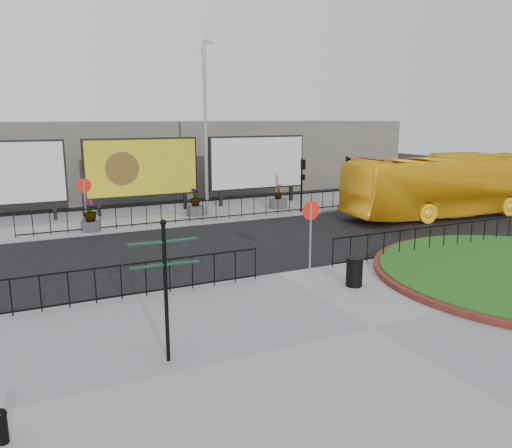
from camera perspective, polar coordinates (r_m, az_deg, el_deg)
ground at (r=17.08m, az=2.55°, el=-6.00°), size 90.00×90.00×0.00m
pavement_near at (r=13.16m, az=13.12°, el=-11.72°), size 30.00×10.00×0.12m
pavement_far at (r=27.89m, az=-9.19°, el=1.11°), size 44.00×6.00×0.12m
railing_near_left at (r=14.83m, az=-17.87°, el=-6.72°), size 10.00×0.10×1.10m
railing_near_right at (r=20.47m, az=19.24°, el=-1.67°), size 9.00×0.10×1.10m
railing_far at (r=25.56m, az=-5.35°, el=1.61°), size 18.00×0.10×1.10m
speed_sign_far at (r=24.08m, az=-19.01°, el=3.35°), size 0.64×0.07×2.47m
speed_sign_near at (r=16.74m, az=6.27°, el=0.35°), size 0.64×0.07×2.47m
billboard_mid at (r=28.08m, az=-12.89°, el=6.27°), size 6.20×0.31×4.10m
billboard_right at (r=30.41m, az=0.15°, el=7.00°), size 6.20×0.31×4.10m
lamp_post at (r=26.91m, az=-5.78°, el=11.02°), size 0.74×0.18×9.23m
signal_pole_a at (r=27.75m, az=5.31°, el=5.42°), size 0.22×0.26×3.00m
signal_pole_b at (r=29.40m, az=10.36°, el=5.65°), size 0.22×0.26×3.00m
building_backdrop at (r=37.20m, az=-13.79°, el=7.44°), size 40.00×10.00×5.00m
fingerpost_sign at (r=10.69m, az=-10.33°, el=-6.03°), size 1.47×0.29×3.14m
bollard at (r=9.59m, az=-27.06°, el=-19.72°), size 0.20×0.20×0.61m
litter_bin at (r=15.94m, az=11.18°, el=-5.38°), size 0.55×0.55×0.91m
bus at (r=29.02m, az=21.08°, el=4.12°), size 12.24×3.71×3.36m
planter_a at (r=24.29m, az=-18.40°, el=0.62°), size 0.90×0.90×1.52m
planter_b at (r=27.09m, az=-6.93°, el=2.14°), size 0.97×0.97×1.49m
planter_c at (r=29.10m, az=2.54°, el=2.71°), size 1.04×1.04×1.39m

